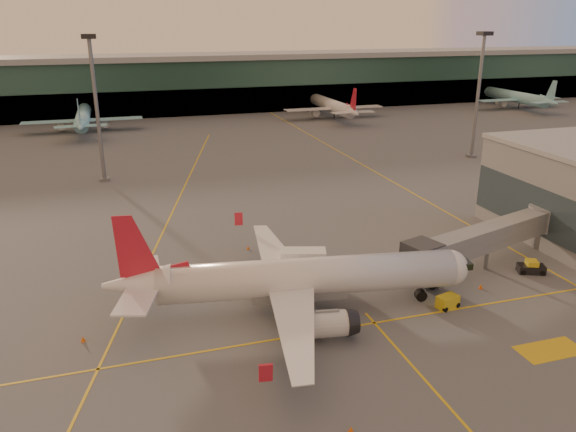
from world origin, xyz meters
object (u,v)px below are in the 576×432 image
object	(u,v)px
gpu_cart	(448,302)
pushback_tug	(531,268)
catering_truck	(304,264)
main_airplane	(296,279)

from	to	relation	value
gpu_cart	pushback_tug	xyz separation A→B (m)	(13.93, 4.41, -0.02)
catering_truck	pushback_tug	size ratio (longest dim) A/B	1.62
main_airplane	gpu_cart	xyz separation A→B (m)	(15.13, -3.91, -2.96)
main_airplane	catering_truck	world-z (taller)	main_airplane
catering_truck	pushback_tug	xyz separation A→B (m)	(26.18, -5.56, -1.59)
gpu_cart	catering_truck	bearing A→B (deg)	125.84
gpu_cart	pushback_tug	bearing A→B (deg)	2.57
main_airplane	pushback_tug	bearing A→B (deg)	10.17
main_airplane	catering_truck	size ratio (longest dim) A/B	6.74
main_airplane	pushback_tug	size ratio (longest dim) A/B	10.90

